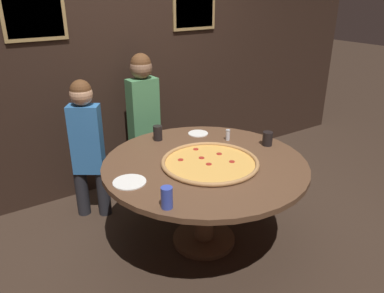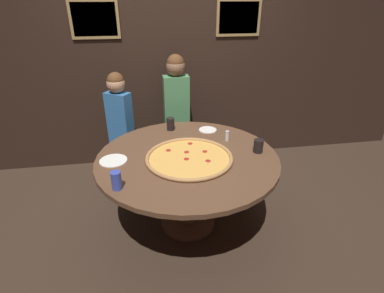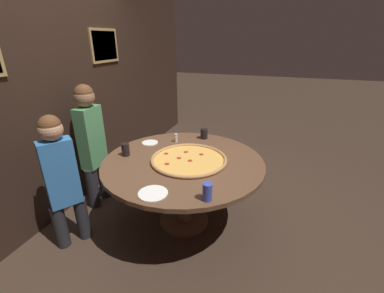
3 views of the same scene
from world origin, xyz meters
TOP-DOWN VIEW (x-y plane):
  - ground_plane at (0.00, 0.00)m, footprint 24.00×24.00m
  - back_wall at (0.00, 1.38)m, footprint 6.40×0.08m
  - dining_table at (0.00, 0.00)m, footprint 1.57×1.57m
  - giant_pizza at (0.01, -0.06)m, footprint 0.74×0.74m
  - drink_cup_by_shaker at (-0.57, -0.40)m, footprint 0.07×0.07m
  - drink_cup_front_edge at (-0.09, 0.59)m, footprint 0.08×0.08m
  - drink_cup_far_left at (0.63, -0.03)m, footprint 0.08×0.08m
  - white_plate_far_back at (-0.63, 0.01)m, footprint 0.23×0.23m
  - white_plate_beside_cup at (0.29, 0.51)m, footprint 0.18×0.18m
  - condiment_shaker at (0.42, 0.25)m, footprint 0.04×0.04m
  - diner_far_left at (-0.62, 0.91)m, footprint 0.33×0.27m
  - diner_side_right at (0.03, 1.10)m, footprint 0.35×0.21m

SIDE VIEW (x-z plane):
  - ground_plane at x=0.00m, z-range 0.00..0.00m
  - dining_table at x=0.00m, z-range 0.24..0.98m
  - diner_far_left at x=-0.62m, z-range 0.09..1.36m
  - white_plate_far_back at x=-0.63m, z-range 0.74..0.75m
  - white_plate_beside_cup at x=0.29m, z-range 0.74..0.75m
  - giant_pizza at x=0.01m, z-range 0.74..0.77m
  - condiment_shaker at x=0.42m, z-range 0.74..0.84m
  - drink_cup_far_left at x=0.63m, z-range 0.74..0.86m
  - diner_side_right at x=0.03m, z-range 0.09..1.50m
  - drink_cup_front_edge at x=-0.09m, z-range 0.74..0.87m
  - drink_cup_by_shaker at x=-0.57m, z-range 0.74..0.88m
  - back_wall at x=0.00m, z-range 0.00..2.60m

